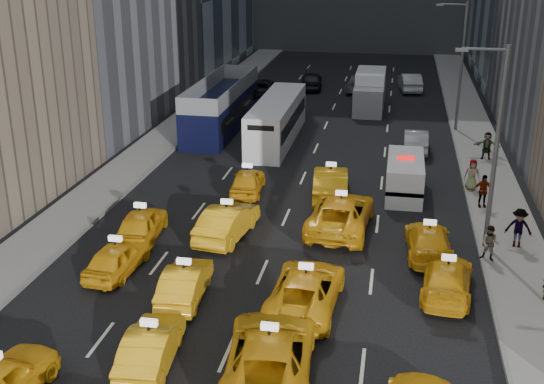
{
  "coord_description": "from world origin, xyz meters",
  "views": [
    {
      "loc": [
        5.03,
        -16.81,
        13.02
      ],
      "look_at": [
        -0.36,
        12.14,
        2.0
      ],
      "focal_mm": 45.0,
      "sensor_mm": 36.0,
      "label": 1
    }
  ],
  "objects": [
    {
      "name": "curb_west",
      "position": [
        -9.05,
        25.0,
        0.09
      ],
      "size": [
        0.15,
        90.0,
        0.18
      ],
      "primitive_type": "cube",
      "color": "slate",
      "rests_on": "ground"
    },
    {
      "name": "sidewalk_west",
      "position": [
        -10.5,
        25.0,
        0.07
      ],
      "size": [
        3.0,
        90.0,
        0.15
      ],
      "primitive_type": "cube",
      "color": "gray",
      "rests_on": "ground"
    },
    {
      "name": "pedestrian_2",
      "position": [
        10.68,
        12.2,
        1.05
      ],
      "size": [
        1.22,
        0.67,
        1.79
      ],
      "primitive_type": "imported",
      "rotation": [
        0.0,
        0.0,
        -0.17
      ],
      "color": "gray",
      "rests_on": "sidewalk_east"
    },
    {
      "name": "taxi_15",
      "position": [
        6.78,
        10.91,
        0.66
      ],
      "size": [
        2.07,
        4.65,
        1.33
      ],
      "primitive_type": "imported",
      "rotation": [
        0.0,
        0.0,
        3.19
      ],
      "color": "#EFA714",
      "rests_on": "ground"
    },
    {
      "name": "curb_east",
      "position": [
        9.05,
        25.0,
        0.09
      ],
      "size": [
        0.15,
        90.0,
        0.18
      ],
      "primitive_type": "cube",
      "color": "slate",
      "rests_on": "ground"
    },
    {
      "name": "city_bus",
      "position": [
        -2.84,
        27.3,
        1.43
      ],
      "size": [
        2.97,
        11.27,
        2.88
      ],
      "rotation": [
        0.0,
        0.0,
        -0.06
      ],
      "color": "silver",
      "rests_on": "ground"
    },
    {
      "name": "pedestrian_1",
      "position": [
        9.3,
        10.54,
        0.93
      ],
      "size": [
        0.85,
        0.64,
        1.56
      ],
      "primitive_type": "imported",
      "rotation": [
        0.0,
        0.0,
        -0.33
      ],
      "color": "gray",
      "rests_on": "sidewalk_east"
    },
    {
      "name": "streetlight_near",
      "position": [
        9.18,
        12.0,
        4.92
      ],
      "size": [
        2.15,
        0.22,
        9.0
      ],
      "color": "#595B60",
      "rests_on": "ground"
    },
    {
      "name": "taxi_6",
      "position": [
        1.65,
        0.95,
        0.81
      ],
      "size": [
        3.25,
        6.09,
        1.63
      ],
      "primitive_type": "imported",
      "rotation": [
        0.0,
        0.0,
        3.24
      ],
      "color": "#EFA714",
      "rests_on": "ground"
    },
    {
      "name": "taxi_5",
      "position": [
        -2.25,
        0.93,
        0.67
      ],
      "size": [
        1.79,
        4.19,
        1.34
      ],
      "primitive_type": "imported",
      "rotation": [
        0.0,
        0.0,
        3.23
      ],
      "color": "#EFA714",
      "rests_on": "ground"
    },
    {
      "name": "taxi_12",
      "position": [
        -6.1,
        10.27,
        0.72
      ],
      "size": [
        2.06,
        4.35,
        1.44
      ],
      "primitive_type": "imported",
      "rotation": [
        0.0,
        0.0,
        3.23
      ],
      "color": "#EFA714",
      "rests_on": "ground"
    },
    {
      "name": "taxi_10",
      "position": [
        2.15,
        5.53,
        0.73
      ],
      "size": [
        2.71,
        5.39,
        1.46
      ],
      "primitive_type": "imported",
      "rotation": [
        0.0,
        0.0,
        3.09
      ],
      "color": "#EFA714",
      "rests_on": "ground"
    },
    {
      "name": "taxi_14",
      "position": [
        2.77,
        13.0,
        0.81
      ],
      "size": [
        3.08,
        6.03,
        1.63
      ],
      "primitive_type": "imported",
      "rotation": [
        0.0,
        0.0,
        3.08
      ],
      "color": "#EFA714",
      "rests_on": "ground"
    },
    {
      "name": "taxi_8",
      "position": [
        -5.86,
        6.85,
        0.66
      ],
      "size": [
        1.83,
        3.99,
        1.33
      ],
      "primitive_type": "imported",
      "rotation": [
        0.0,
        0.0,
        3.07
      ],
      "color": "#EFA714",
      "rests_on": "ground"
    },
    {
      "name": "pedestrian_5",
      "position": [
        10.69,
        25.19,
        1.0
      ],
      "size": [
        1.63,
        0.69,
        1.7
      ],
      "primitive_type": "imported",
      "rotation": [
        0.0,
        0.0,
        -0.15
      ],
      "color": "gray",
      "rests_on": "sidewalk_east"
    },
    {
      "name": "misc_car_1",
      "position": [
        -6.46,
        40.53,
        0.77
      ],
      "size": [
        3.23,
        5.85,
        1.55
      ],
      "primitive_type": "imported",
      "rotation": [
        0.0,
        0.0,
        3.26
      ],
      "color": "black",
      "rests_on": "ground"
    },
    {
      "name": "streetlight_far",
      "position": [
        9.18,
        32.0,
        4.92
      ],
      "size": [
        2.15,
        0.22,
        9.0
      ],
      "color": "#595B60",
      "rests_on": "ground"
    },
    {
      "name": "misc_car_4",
      "position": [
        6.13,
        45.38,
        0.8
      ],
      "size": [
        2.24,
        5.02,
        1.6
      ],
      "primitive_type": "imported",
      "rotation": [
        0.0,
        0.0,
        3.26
      ],
      "color": "#AAADB2",
      "rests_on": "ground"
    },
    {
      "name": "nypd_van",
      "position": [
        5.73,
        18.4,
        0.97
      ],
      "size": [
        2.41,
        5.15,
        2.14
      ],
      "rotation": [
        0.0,
        0.0,
        -0.1
      ],
      "color": "silver",
      "rests_on": "ground"
    },
    {
      "name": "pedestrian_4",
      "position": [
        9.31,
        19.38,
        1.0
      ],
      "size": [
        0.87,
        0.54,
        1.7
      ],
      "primitive_type": "imported",
      "rotation": [
        0.0,
        0.0,
        -0.1
      ],
      "color": "gray",
      "rests_on": "sidewalk_east"
    },
    {
      "name": "misc_car_3",
      "position": [
        -2.74,
        44.52,
        0.8
      ],
      "size": [
        2.31,
        4.83,
        1.59
      ],
      "primitive_type": "imported",
      "rotation": [
        0.0,
        0.0,
        3.24
      ],
      "color": "black",
      "rests_on": "ground"
    },
    {
      "name": "taxi_9",
      "position": [
        -2.48,
        5.32,
        0.67
      ],
      "size": [
        1.71,
        4.17,
        1.35
      ],
      "primitive_type": "imported",
      "rotation": [
        0.0,
        0.0,
        3.21
      ],
      "color": "#EFA714",
      "rests_on": "ground"
    },
    {
      "name": "box_truck",
      "position": [
        2.88,
        37.47,
        1.49
      ],
      "size": [
        3.17,
        6.88,
        3.03
      ],
      "rotation": [
        0.0,
        0.0,
        0.14
      ],
      "color": "silver",
      "rests_on": "ground"
    },
    {
      "name": "misc_car_2",
      "position": [
        1.58,
        44.5,
        0.73
      ],
      "size": [
        2.36,
        5.18,
        1.47
      ],
      "primitive_type": "imported",
      "rotation": [
        0.0,
        0.0,
        3.08
      ],
      "color": "slate",
      "rests_on": "ground"
    },
    {
      "name": "taxi_11",
      "position": [
        7.39,
        7.51,
        0.66
      ],
      "size": [
        2.28,
        4.72,
        1.33
      ],
      "primitive_type": "imported",
      "rotation": [
        0.0,
        0.0,
        3.05
      ],
      "color": "#EFA714",
      "rests_on": "ground"
    },
    {
      "name": "pedestrian_3",
      "position": [
        9.62,
        16.87,
        1.01
      ],
      "size": [
        1.06,
        0.6,
        1.71
      ],
      "primitive_type": "imported",
      "rotation": [
        0.0,
        0.0,
        0.15
      ],
      "color": "gray",
      "rests_on": "sidewalk_east"
    },
    {
      "name": "sidewalk_east",
      "position": [
        10.5,
        25.0,
        0.07
      ],
      "size": [
        3.0,
        90.0,
        0.15
      ],
      "primitive_type": "cube",
      "color": "gray",
      "rests_on": "ground"
    },
    {
      "name": "taxi_16",
      "position": [
        -2.61,
        16.99,
        0.68
      ],
      "size": [
        1.92,
        4.11,
        1.36
      ],
      "primitive_type": "imported",
      "rotation": [
        0.0,
        0.0,
        3.22
      ],
      "color": "#EFA714",
      "rests_on": "ground"
    },
    {
      "name": "taxi_17",
      "position": [
        1.88,
        17.1,
        0.83
      ],
      "size": [
        2.19,
        5.17,
        1.66
      ],
      "primitive_type": "imported",
      "rotation": [
        0.0,
        0.0,
        3.23
      ],
      "color": "#EFA714",
      "rests_on": "ground"
    },
    {
      "name": "misc_car_0",
      "position": [
        6.42,
        26.66,
        0.7
      ],
      "size": [
        1.5,
        4.28,
        1.41
      ],
      "primitive_type": "imported",
      "rotation": [
        0.0,
        0.0,
        3.14
      ],
      "color": "#A9ABB1",
      "rests_on": "ground"
    },
    {
      "name": "double_decker",
      "position": [
        -7.3,
        29.57,
        1.76
      ],
      "size": [
        3.96,
        12.39,
        3.54
      ],
      "rotation": [
        0.0,
        0.0,
        -0.1
      ],
      "color": "black",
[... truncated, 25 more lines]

